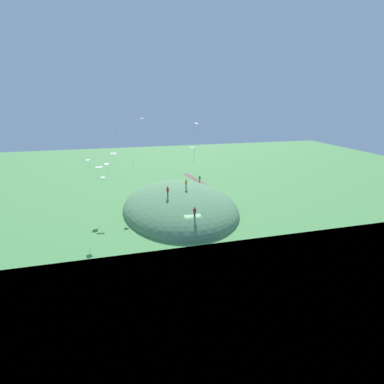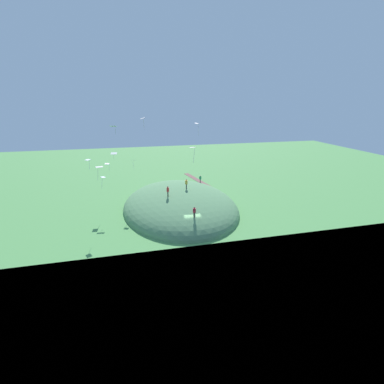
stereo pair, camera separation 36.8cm
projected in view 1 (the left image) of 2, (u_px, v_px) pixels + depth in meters
ground_plane at (191, 228)px, 42.29m from camera, size 160.00×160.00×0.00m
grass_hill at (180, 207)px, 50.53m from camera, size 27.75×20.43×6.87m
dirt_path at (199, 182)px, 66.43m from camera, size 16.96×4.63×0.04m
person_watching_kites at (186, 183)px, 49.63m from camera, size 0.59×0.59×1.82m
person_walking_path at (200, 178)px, 58.12m from camera, size 0.57×0.57×1.65m
person_on_hilltop at (195, 211)px, 40.15m from camera, size 0.53×0.53×1.63m
person_with_child at (168, 190)px, 46.05m from camera, size 0.48×0.48×1.81m
kite_0 at (143, 119)px, 43.75m from camera, size 1.00×0.69×1.94m
kite_1 at (193, 149)px, 38.06m from camera, size 0.76×0.93×2.19m
kite_2 at (113, 127)px, 40.27m from camera, size 0.98×1.14×1.27m
kite_3 at (107, 164)px, 48.42m from camera, size 1.13×0.83×1.42m
kite_4 at (196, 124)px, 43.80m from camera, size 0.97×0.92×1.95m
kite_5 at (99, 168)px, 39.12m from camera, size 0.89×1.11×1.91m
kite_6 at (103, 178)px, 41.35m from camera, size 1.02×0.87×1.75m
kite_7 at (133, 161)px, 49.40m from camera, size 0.73×0.86×1.80m
kite_8 at (113, 154)px, 48.94m from camera, size 0.84×1.15×1.25m
kite_9 at (88, 161)px, 36.73m from camera, size 0.89×0.80×1.35m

